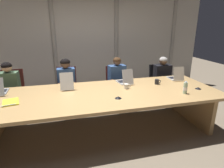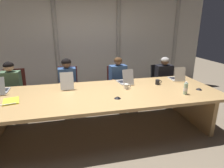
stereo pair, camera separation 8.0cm
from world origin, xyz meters
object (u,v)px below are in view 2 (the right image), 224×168
laptop_left_mid (67,84)px  coffee_mug_near (158,82)px  conference_mic_middle (199,89)px  spiral_notepad (11,101)px  office_chair_right_mid (161,88)px  person_right_mid (165,78)px  office_chair_left_end (16,98)px  coffee_mug_far (126,86)px  person_left_end (10,87)px  person_left_mid (68,83)px  water_bottle_primary (186,89)px  laptop_center (125,81)px  office_chair_center (117,91)px  conference_mic_left_side (117,97)px  laptop_left_end (0,89)px  office_chair_left_mid (68,94)px  person_center (119,80)px  laptop_right_mid (177,77)px

laptop_left_mid → coffee_mug_near: laptop_left_mid is taller
laptop_left_mid → conference_mic_middle: (2.33, -0.67, -0.04)m
spiral_notepad → office_chair_right_mid: bearing=8.2°
person_right_mid → office_chair_left_end: bearing=-90.8°
laptop_left_mid → coffee_mug_far: laptop_left_mid is taller
coffee_mug_far → conference_mic_middle: size_ratio=1.21×
office_chair_right_mid → person_left_end: (-3.44, -0.16, 0.33)m
spiral_notepad → conference_mic_middle: bearing=-15.4°
laptop_left_mid → conference_mic_middle: laptop_left_mid is taller
person_left_mid → spiral_notepad: (-0.85, -1.04, 0.07)m
water_bottle_primary → spiral_notepad: (-2.80, 0.31, -0.09)m
laptop_center → person_left_mid: size_ratio=0.36×
office_chair_center → water_bottle_primary: size_ratio=4.25×
laptop_center → spiral_notepad: laptop_center is taller
person_left_mid → conference_mic_left_side: size_ratio=10.89×
office_chair_center → conference_mic_left_side: bearing=-8.7°
conference_mic_left_side → person_left_mid: bearing=121.4°
office_chair_left_end → spiral_notepad: office_chair_left_end is taller
person_right_mid → laptop_left_end: bearing=-78.8°
laptop_center → person_left_end: person_left_end is taller
office_chair_left_mid → person_center: size_ratio=0.83×
person_left_end → spiral_notepad: (0.29, -1.03, 0.09)m
person_left_mid → person_right_mid: size_ratio=1.05×
person_left_mid → spiral_notepad: 1.34m
office_chair_center → person_right_mid: (1.17, -0.16, 0.30)m
coffee_mug_near → laptop_center: bearing=161.6°
office_chair_left_mid → laptop_left_end: bearing=-49.9°
laptop_left_end → coffee_mug_far: bearing=-101.3°
laptop_center → office_chair_left_end: 2.40m
person_left_mid → office_chair_left_end: bearing=-98.9°
laptop_left_mid → office_chair_center: bearing=-59.4°
office_chair_center → conference_mic_left_side: (-0.36, -1.43, 0.42)m
office_chair_right_mid → coffee_mug_near: 1.16m
laptop_center → office_chair_center: bearing=-8.4°
office_chair_left_end → conference_mic_middle: office_chair_left_end is taller
conference_mic_left_side → conference_mic_middle: (1.55, 0.08, 0.00)m
office_chair_left_mid → person_left_end: bearing=-74.4°
water_bottle_primary → conference_mic_left_side: size_ratio=1.99×
laptop_left_mid → person_center: 1.27m
office_chair_left_mid → office_chair_right_mid: size_ratio=1.06×
person_left_end → person_center: (2.29, -0.00, -0.01)m
spiral_notepad → person_center: bearing=14.8°
laptop_right_mid → office_chair_center: laptop_right_mid is taller
office_chair_left_end → office_chair_center: 2.26m
laptop_left_end → laptop_center: bearing=-93.2°
person_left_end → conference_mic_middle: person_left_end is taller
water_bottle_primary → person_right_mid: bearing=75.1°
laptop_left_mid → office_chair_left_end: bearing=58.3°
conference_mic_middle → person_center: bearing=134.6°
office_chair_center → conference_mic_left_side: office_chair_center is taller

